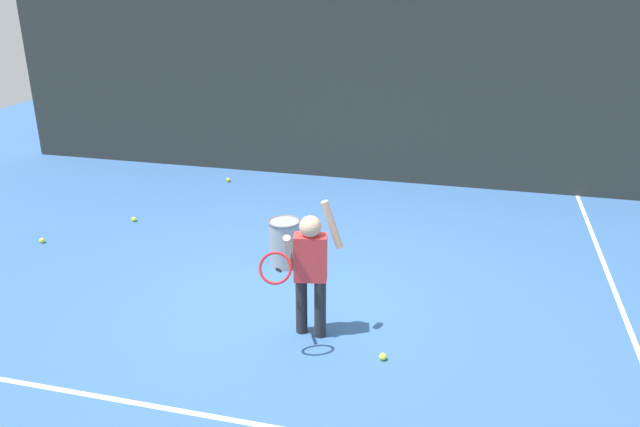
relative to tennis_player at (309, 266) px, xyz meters
The scene contains 14 objects.
ground_plane 1.09m from the tennis_player, 112.01° to the left, with size 20.00×20.00×0.00m, color #335B93.
court_line_baseline 1.54m from the tennis_player, 102.97° to the right, with size 9.00×0.05×0.00m, color white.
court_line_sideline 3.53m from the tennis_player, 30.50° to the left, with size 0.05×9.00×0.00m, color white.
back_fence_windscreen 4.97m from the tennis_player, 93.61° to the left, with size 12.50×0.08×3.65m, color #282D2B.
fence_post_0 8.15m from the tennis_player, 142.59° to the left, with size 0.09×0.09×3.80m, color slate.
fence_post_1 6.05m from the tennis_player, 124.40° to the left, with size 0.09×0.09×3.80m, color slate.
fence_post_2 5.05m from the tennis_player, 93.56° to the left, with size 0.09×0.09×3.80m, color slate.
fence_post_3 5.74m from the tennis_player, 60.74° to the left, with size 0.09×0.09×3.80m, color slate.
tennis_player is the anchor object (origin of this frame).
ball_hopper 1.61m from the tennis_player, 115.99° to the left, with size 0.38×0.38×0.56m.
tennis_ball_0 4.88m from the tennis_player, 121.24° to the left, with size 0.07×0.07×0.07m, color #CCE033.
tennis_ball_1 4.11m from the tennis_player, 162.35° to the left, with size 0.07×0.07×0.07m, color #CCE033.
tennis_ball_2 1.04m from the tennis_player, 18.19° to the right, with size 0.07×0.07×0.07m, color #CCE033.
tennis_ball_3 3.86m from the tennis_player, 144.98° to the left, with size 0.07×0.07×0.07m, color #CCE033.
Camera 1 is at (1.66, -5.68, 3.23)m, focal length 34.94 mm.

